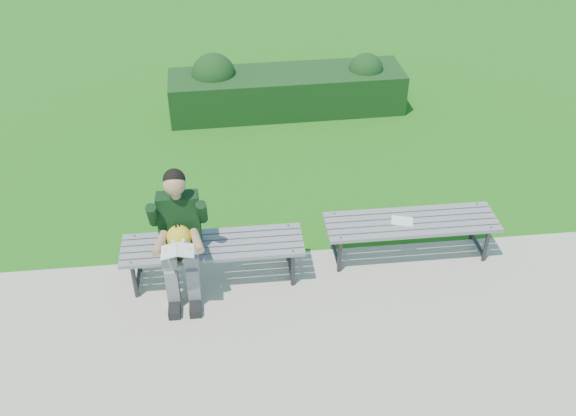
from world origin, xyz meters
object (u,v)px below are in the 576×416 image
object	(u,v)px
bench_left	(213,248)
bench_right	(411,225)
hedge	(283,88)
paper_sheet	(402,221)
seated_boy	(179,232)

from	to	relation	value
bench_left	bench_right	world-z (taller)	same
hedge	paper_sheet	size ratio (longest dim) A/B	13.52
bench_right	hedge	bearing A→B (deg)	105.30
hedge	bench_left	bearing A→B (deg)	-106.31
hedge	bench_right	distance (m)	3.70
bench_left	hedge	bearing A→B (deg)	73.69
bench_left	seated_boy	world-z (taller)	seated_boy
hedge	bench_left	size ratio (longest dim) A/B	1.93
seated_boy	hedge	bearing A→B (deg)	70.00
bench_right	paper_sheet	distance (m)	0.12
bench_right	bench_left	bearing A→B (deg)	-175.72
hedge	bench_right	size ratio (longest dim) A/B	1.93
hedge	paper_sheet	bearing A→B (deg)	-76.20
hedge	seated_boy	size ratio (longest dim) A/B	2.64
bench_right	seated_boy	size ratio (longest dim) A/B	1.37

